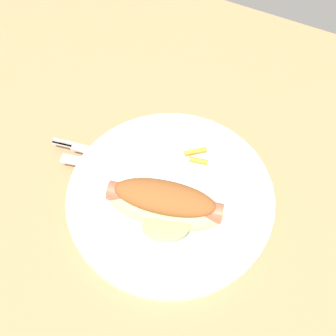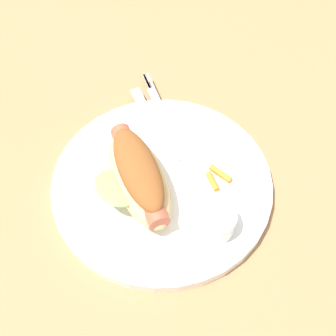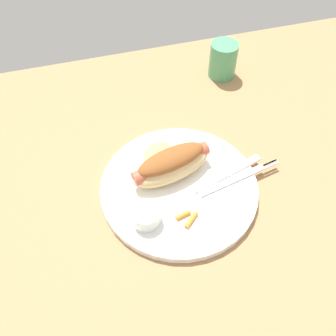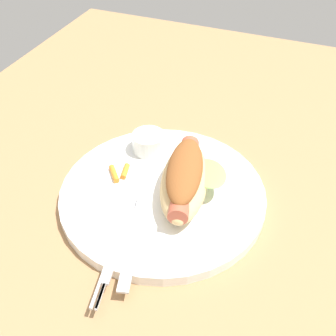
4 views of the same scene
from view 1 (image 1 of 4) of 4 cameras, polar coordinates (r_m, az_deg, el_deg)
ground_plane at (r=59.07cm, az=-0.61°, el=-4.31°), size 120.00×90.00×1.80cm
plate at (r=57.23cm, az=0.22°, el=-4.14°), size 28.65×28.65×1.60cm
hot_dog at (r=52.66cm, az=-0.46°, el=-4.87°), size 16.43×11.24×5.73cm
sauce_ramekin at (r=56.84cm, az=9.58°, el=-1.53°), size 4.96×4.96×2.98cm
fork at (r=60.39cm, az=-8.24°, el=1.81°), size 17.03×4.52×0.40cm
knife at (r=59.18cm, az=-7.69°, el=0.15°), size 15.10×5.39×0.36cm
carrot_garnish at (r=59.58cm, az=4.02°, el=1.72°), size 4.02×3.34×0.82cm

